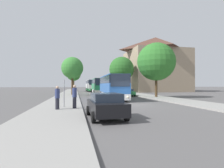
{
  "coord_description": "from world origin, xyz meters",
  "views": [
    {
      "loc": [
        -5.55,
        -17.34,
        2.03
      ],
      "look_at": [
        0.76,
        12.82,
        2.19
      ],
      "focal_mm": 28.0,
      "sensor_mm": 36.0,
      "label": 1
    }
  ],
  "objects": [
    {
      "name": "pedestrian_waiting_near",
      "position": [
        -5.63,
        -2.96,
        1.11
      ],
      "size": [
        0.36,
        0.36,
        1.88
      ],
      "rotation": [
        0.0,
        0.0,
        5.91
      ],
      "color": "#23232D",
      "rests_on": "sidewalk_left"
    },
    {
      "name": "ground_plane",
      "position": [
        0.0,
        0.0,
        0.0
      ],
      "size": [
        300.0,
        300.0,
        0.0
      ],
      "primitive_type": "plane",
      "color": "#565454",
      "rests_on": "ground"
    },
    {
      "name": "bus_front",
      "position": [
        -0.42,
        6.99,
        1.77
      ],
      "size": [
        3.06,
        11.05,
        3.32
      ],
      "rotation": [
        0.0,
        0.0,
        -0.04
      ],
      "color": "silver",
      "rests_on": "ground_plane"
    },
    {
      "name": "pedestrian_waiting_far",
      "position": [
        -6.92,
        -3.35,
        1.06
      ],
      "size": [
        0.36,
        0.36,
        1.8
      ],
      "rotation": [
        0.0,
        0.0,
        3.65
      ],
      "color": "#23232D",
      "rests_on": "sidewalk_left"
    },
    {
      "name": "bus_rear",
      "position": [
        -0.69,
        38.31,
        1.9
      ],
      "size": [
        2.92,
        11.76,
        3.56
      ],
      "rotation": [
        0.0,
        0.0,
        0.01
      ],
      "color": "#238942",
      "rests_on": "ground_plane"
    },
    {
      "name": "parked_car_left_curb",
      "position": [
        -3.74,
        -6.81,
        0.79
      ],
      "size": [
        2.18,
        4.13,
        1.52
      ],
      "rotation": [
        0.0,
        0.0,
        0.04
      ],
      "color": "black",
      "rests_on": "ground_plane"
    },
    {
      "name": "sidewalk_right",
      "position": [
        7.0,
        0.0,
        0.07
      ],
      "size": [
        4.0,
        120.0,
        0.15
      ],
      "primitive_type": "cube",
      "color": "gray",
      "rests_on": "ground_plane"
    },
    {
      "name": "building_right_background",
      "position": [
        19.13,
        33.56,
        8.52
      ],
      "size": [
        17.0,
        14.72,
        17.05
      ],
      "color": "gray",
      "rests_on": "ground_plane"
    },
    {
      "name": "tree_right_mid",
      "position": [
        6.66,
        28.32,
        6.28
      ],
      "size": [
        6.7,
        6.7,
        9.49
      ],
      "color": "brown",
      "rests_on": "sidewalk_right"
    },
    {
      "name": "tree_left_near",
      "position": [
        -6.09,
        35.84,
        5.35
      ],
      "size": [
        4.27,
        4.27,
        7.36
      ],
      "color": "brown",
      "rests_on": "sidewalk_left"
    },
    {
      "name": "tree_left_far",
      "position": [
        -6.15,
        16.87,
        5.28
      ],
      "size": [
        4.15,
        4.15,
        7.23
      ],
      "color": "#47331E",
      "rests_on": "sidewalk_left"
    },
    {
      "name": "tree_right_near",
      "position": [
        6.9,
        8.13,
        5.67
      ],
      "size": [
        5.97,
        5.97,
        8.51
      ],
      "color": "#47331E",
      "rests_on": "sidewalk_right"
    },
    {
      "name": "sidewalk_left",
      "position": [
        -7.0,
        0.0,
        0.07
      ],
      "size": [
        4.0,
        120.0,
        0.15
      ],
      "primitive_type": "cube",
      "color": "gray",
      "rests_on": "ground_plane"
    },
    {
      "name": "bus_stop_sign",
      "position": [
        -6.51,
        -1.9,
        1.6
      ],
      "size": [
        0.08,
        0.45,
        2.33
      ],
      "color": "gray",
      "rests_on": "sidewalk_left"
    },
    {
      "name": "bus_middle",
      "position": [
        -0.43,
        22.39,
        1.82
      ],
      "size": [
        2.92,
        10.89,
        3.42
      ],
      "rotation": [
        0.0,
        0.0,
        -0.03
      ],
      "color": "silver",
      "rests_on": "ground_plane"
    },
    {
      "name": "parked_car_right_near",
      "position": [
        3.74,
        12.98,
        0.7
      ],
      "size": [
        2.12,
        4.09,
        1.31
      ],
      "rotation": [
        0.0,
        0.0,
        3.1
      ],
      "color": "#236B38",
      "rests_on": "ground_plane"
    }
  ]
}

